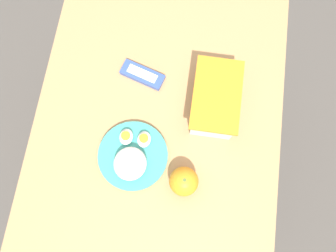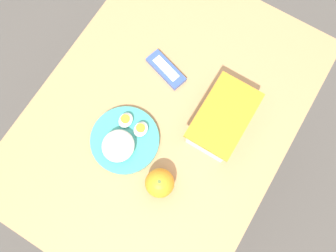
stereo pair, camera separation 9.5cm
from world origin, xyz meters
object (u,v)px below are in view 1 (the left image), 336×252
Objects in this scene: candy_bar at (142,75)px; rice_plate at (132,157)px; food_container at (215,100)px; orange_fruit at (184,181)px.

rice_plate is at bearing 2.97° from candy_bar.
rice_plate is 0.26m from candy_bar.
orange_fruit is at bearing -13.48° from food_container.
candy_bar is (-0.06, -0.23, -0.03)m from food_container.
food_container reaches higher than candy_bar.
orange_fruit is at bearing 72.24° from rice_plate.
food_container is 0.29m from rice_plate.
orange_fruit is at bearing 28.59° from candy_bar.
rice_plate is at bearing -107.76° from orange_fruit.
food_container reaches higher than rice_plate.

